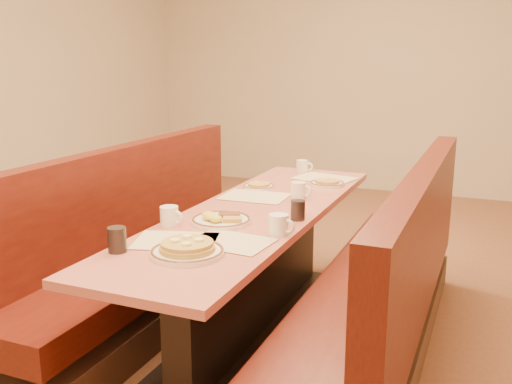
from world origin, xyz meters
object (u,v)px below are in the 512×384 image
at_px(booth_left, 146,259).
at_px(coffee_mug_a, 279,224).
at_px(diner_table, 255,274).
at_px(soda_tumbler_near, 117,240).
at_px(coffee_mug_b, 170,216).
at_px(coffee_mug_c, 299,190).
at_px(coffee_mug_d, 303,166).
at_px(booth_right, 384,296).
at_px(pancake_plate, 187,250).
at_px(soda_tumbler_mid, 298,210).
at_px(eggs_plate, 220,219).

height_order(booth_left, coffee_mug_a, booth_left).
bearing_deg(diner_table, soda_tumbler_near, -107.73).
xyz_separation_m(coffee_mug_b, soda_tumbler_near, (-0.00, -0.43, 0.00)).
bearing_deg(coffee_mug_b, coffee_mug_c, 69.73).
xyz_separation_m(diner_table, coffee_mug_a, (0.28, -0.37, 0.43)).
bearing_deg(coffee_mug_c, coffee_mug_b, -113.45).
distance_m(coffee_mug_c, coffee_mug_d, 0.78).
bearing_deg(coffee_mug_a, booth_right, 48.54).
bearing_deg(coffee_mug_d, pancake_plate, -99.97).
distance_m(diner_table, coffee_mug_a, 0.63).
bearing_deg(coffee_mug_d, coffee_mug_b, -110.21).
relative_size(booth_right, soda_tumbler_mid, 23.89).
bearing_deg(soda_tumbler_near, coffee_mug_b, 89.65).
xyz_separation_m(booth_left, soda_tumbler_near, (0.45, -0.87, 0.44)).
bearing_deg(soda_tumbler_mid, eggs_plate, -148.82).
height_order(pancake_plate, soda_tumbler_near, soda_tumbler_near).
xyz_separation_m(pancake_plate, coffee_mug_b, (-0.30, 0.35, 0.03)).
bearing_deg(soda_tumbler_mid, coffee_mug_a, -89.31).
bearing_deg(booth_right, soda_tumbler_mid, -168.60).
height_order(diner_table, coffee_mug_a, coffee_mug_a).
relative_size(booth_left, booth_right, 1.00).
relative_size(coffee_mug_a, coffee_mug_b, 1.02).
relative_size(coffee_mug_a, soda_tumbler_mid, 1.27).
distance_m(diner_table, coffee_mug_d, 1.18).
distance_m(pancake_plate, soda_tumbler_mid, 0.75).
bearing_deg(booth_right, coffee_mug_c, 149.51).
height_order(eggs_plate, coffee_mug_a, coffee_mug_a).
height_order(booth_left, booth_right, same).
bearing_deg(coffee_mug_d, booth_left, -133.59).
relative_size(booth_left, coffee_mug_d, 20.58).
height_order(eggs_plate, soda_tumbler_near, soda_tumbler_near).
distance_m(booth_right, coffee_mug_d, 1.44).
bearing_deg(diner_table, coffee_mug_b, -122.02).
bearing_deg(booth_right, eggs_plate, -159.39).
distance_m(pancake_plate, coffee_mug_c, 1.15).
height_order(booth_left, coffee_mug_c, booth_left).
bearing_deg(diner_table, coffee_mug_d, 94.73).
relative_size(pancake_plate, eggs_plate, 1.04).
bearing_deg(soda_tumbler_mid, booth_right, 11.40).
bearing_deg(pancake_plate, soda_tumbler_mid, 69.69).
relative_size(booth_right, soda_tumbler_near, 22.30).
distance_m(coffee_mug_b, coffee_mug_c, 0.89).
height_order(coffee_mug_d, soda_tumbler_near, soda_tumbler_near).
distance_m(booth_right, coffee_mug_a, 0.73).
bearing_deg(coffee_mug_a, diner_table, 136.14).
height_order(diner_table, eggs_plate, eggs_plate).
height_order(diner_table, coffee_mug_c, coffee_mug_c).
xyz_separation_m(diner_table, soda_tumbler_mid, (0.28, -0.09, 0.43)).
bearing_deg(coffee_mug_a, coffee_mug_c, 110.34).
height_order(soda_tumbler_near, soda_tumbler_mid, soda_tumbler_near).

